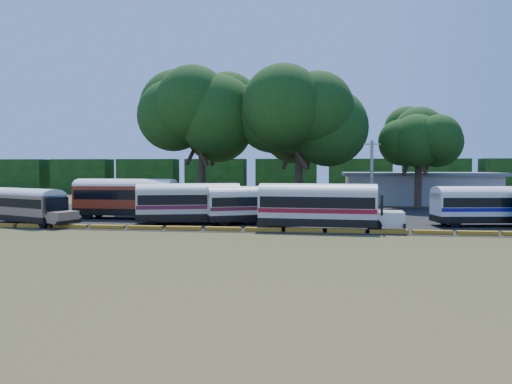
# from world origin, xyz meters

# --- Properties ---
(ground) EXTENTS (160.00, 160.00, 0.00)m
(ground) POSITION_xyz_m (0.00, 0.00, 0.00)
(ground) COLOR #344416
(ground) RESTS_ON ground
(asphalt_strip) EXTENTS (64.00, 24.00, 0.02)m
(asphalt_strip) POSITION_xyz_m (1.00, 12.00, 0.01)
(asphalt_strip) COLOR black
(asphalt_strip) RESTS_ON ground
(curb) EXTENTS (53.70, 0.45, 0.30)m
(curb) POSITION_xyz_m (-0.00, 1.00, 0.15)
(curb) COLOR orange
(curb) RESTS_ON ground
(terminal_building) EXTENTS (19.00, 9.00, 4.00)m
(terminal_building) POSITION_xyz_m (18.00, 30.00, 2.03)
(terminal_building) COLOR #B8B1A8
(terminal_building) RESTS_ON ground
(treeline_backdrop) EXTENTS (130.00, 4.00, 6.00)m
(treeline_backdrop) POSITION_xyz_m (0.00, 48.00, 3.00)
(treeline_backdrop) COLOR #13330E
(treeline_backdrop) RESTS_ON ground
(bus_beige) EXTENTS (9.26, 5.61, 3.00)m
(bus_beige) POSITION_xyz_m (-18.27, 2.88, 1.72)
(bus_beige) COLOR black
(bus_beige) RESTS_ON ground
(bus_red) EXTENTS (11.17, 3.00, 3.65)m
(bus_red) POSITION_xyz_m (-11.73, 8.31, 2.10)
(bus_red) COLOR black
(bus_red) RESTS_ON ground
(bus_cream_west) EXTENTS (10.60, 5.04, 3.39)m
(bus_cream_west) POSITION_xyz_m (-4.96, 5.04, 1.91)
(bus_cream_west) COLOR black
(bus_cream_west) RESTS_ON ground
(bus_cream_east) EXTENTS (9.75, 5.92, 3.16)m
(bus_cream_east) POSITION_xyz_m (0.35, 5.79, 1.78)
(bus_cream_east) COLOR black
(bus_cream_east) RESTS_ON ground
(bus_white_red) EXTENTS (10.79, 3.27, 3.50)m
(bus_white_red) POSITION_xyz_m (5.68, 2.37, 1.98)
(bus_white_red) COLOR black
(bus_white_red) RESTS_ON ground
(bus_white_blue) EXTENTS (10.00, 3.88, 3.21)m
(bus_white_blue) POSITION_xyz_m (18.86, 6.56, 1.81)
(bus_white_blue) COLOR black
(bus_white_blue) RESTS_ON ground
(tree_west) EXTENTS (11.76, 11.76, 15.26)m
(tree_west) POSITION_xyz_m (-7.56, 19.59, 10.91)
(tree_west) COLOR #3A291D
(tree_west) RESTS_ON ground
(tree_center) EXTENTS (11.12, 11.12, 14.21)m
(tree_center) POSITION_xyz_m (3.35, 18.38, 10.09)
(tree_center) COLOR #3A291D
(tree_center) RESTS_ON ground
(tree_east) EXTENTS (7.90, 7.90, 11.49)m
(tree_east) POSITION_xyz_m (16.66, 23.32, 8.52)
(tree_east) COLOR #3A291D
(tree_east) RESTS_ON ground
(utility_pole) EXTENTS (1.60, 0.30, 7.29)m
(utility_pole) POSITION_xyz_m (10.57, 14.23, 3.76)
(utility_pole) COLOR #9A998C
(utility_pole) RESTS_ON ground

